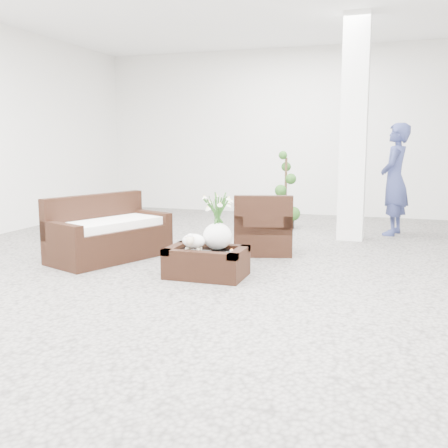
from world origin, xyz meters
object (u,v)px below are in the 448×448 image
(coffee_table, at_px, (207,264))
(topiary, at_px, (286,191))
(loveseat, at_px, (110,228))
(armchair, at_px, (262,223))

(coffee_table, relative_size, topiary, 0.66)
(coffee_table, distance_m, loveseat, 1.65)
(coffee_table, bearing_deg, armchair, 79.49)
(coffee_table, bearing_deg, topiary, 87.40)
(armchair, bearing_deg, coffee_table, 63.59)
(armchair, distance_m, topiary, 2.20)
(armchair, bearing_deg, loveseat, 13.87)
(loveseat, height_order, topiary, topiary)
(coffee_table, height_order, armchair, armchair)
(topiary, bearing_deg, coffee_table, -92.60)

